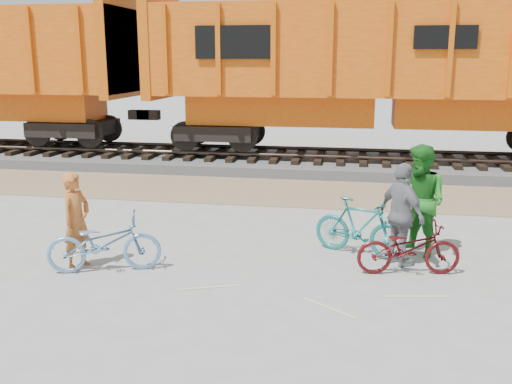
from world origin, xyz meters
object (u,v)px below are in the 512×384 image
(person_solo, at_px, (76,221))
(person_woman, at_px, (402,215))
(bicycle_maroon, at_px, (409,248))
(bicycle_blue, at_px, (104,243))
(hopper_car_center, at_px, (386,69))
(bicycle_teal, at_px, (360,227))
(person_man, at_px, (421,201))

(person_solo, height_order, person_woman, person_woman)
(person_solo, bearing_deg, bicycle_maroon, -71.26)
(bicycle_blue, relative_size, person_woman, 1.05)
(hopper_car_center, distance_m, bicycle_blue, 10.80)
(bicycle_teal, relative_size, person_solo, 1.06)
(bicycle_teal, relative_size, bicycle_maroon, 1.03)
(hopper_car_center, height_order, person_solo, hopper_car_center)
(hopper_car_center, distance_m, bicycle_maroon, 9.08)
(bicycle_maroon, relative_size, person_man, 0.84)
(bicycle_blue, relative_size, bicycle_teal, 1.07)
(hopper_car_center, height_order, bicycle_teal, hopper_car_center)
(person_woman, bearing_deg, bicycle_blue, 66.58)
(hopper_car_center, distance_m, person_man, 8.01)
(hopper_car_center, xyz_separation_m, person_man, (0.35, -7.74, -2.05))
(bicycle_blue, xyz_separation_m, person_woman, (4.64, 1.11, 0.38))
(bicycle_blue, xyz_separation_m, person_man, (4.98, 1.67, 0.49))
(bicycle_teal, distance_m, person_woman, 0.83)
(bicycle_blue, height_order, bicycle_teal, bicycle_teal)
(person_man, bearing_deg, hopper_car_center, 142.14)
(person_man, bearing_deg, person_woman, -71.87)
(person_solo, distance_m, person_woman, 5.23)
(hopper_car_center, relative_size, person_man, 7.33)
(bicycle_teal, bearing_deg, bicycle_blue, 133.24)
(hopper_car_center, distance_m, person_solo, 10.86)
(bicycle_blue, height_order, person_solo, person_solo)
(bicycle_maroon, height_order, person_solo, person_solo)
(bicycle_blue, bearing_deg, person_solo, 59.80)
(bicycle_teal, bearing_deg, bicycle_maroon, -112.55)
(bicycle_blue, distance_m, bicycle_maroon, 4.79)
(hopper_car_center, bearing_deg, bicycle_maroon, -89.34)
(bicycle_maroon, bearing_deg, hopper_car_center, -9.13)
(hopper_car_center, relative_size, bicycle_blue, 7.90)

